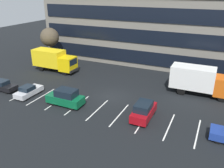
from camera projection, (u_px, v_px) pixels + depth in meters
ground_plane at (112, 96)px, 30.86m from camera, size 120.00×120.00×0.00m
office_building at (154, 13)px, 42.42m from camera, size 41.00×10.88×18.00m
lot_markings at (98, 110)px, 27.49m from camera, size 22.54×5.40×0.01m
box_truck_orange at (200, 80)px, 30.64m from camera, size 8.04×2.66×3.73m
box_truck_yellow_all at (54, 59)px, 39.47m from camera, size 7.73×2.56×3.58m
suv_maroon at (144, 111)px, 25.39m from camera, size 1.81×4.26×1.93m
sedan_black at (3, 86)px, 32.48m from camera, size 3.92×1.64×1.40m
suv_forest at (66, 97)px, 28.29m from camera, size 4.53×1.92×2.05m
sedan_silver at (28, 91)px, 30.82m from camera, size 1.64×3.92×1.41m
bare_tree at (50, 37)px, 43.32m from camera, size 3.44×3.44×6.45m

